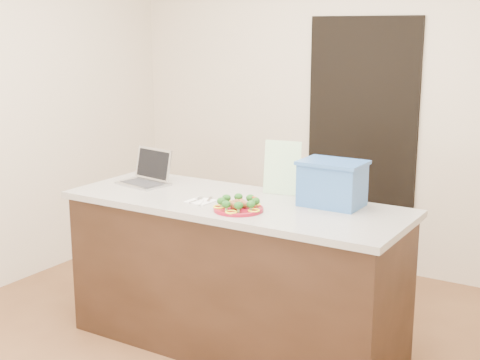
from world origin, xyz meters
The scene contains 15 objects.
room_shell centered at (0.00, 0.00, 1.62)m, with size 4.00×4.00×4.00m.
doorway centered at (0.10, 1.98, 1.00)m, with size 0.90×0.02×2.00m, color black.
island centered at (0.00, 0.25, 0.46)m, with size 2.06×0.76×0.92m.
plate centered at (0.14, 0.07, 0.93)m, with size 0.28×0.28×0.02m.
meatballs centered at (0.13, 0.08, 0.96)m, with size 0.11×0.11×0.04m.
broccoli centered at (0.14, 0.07, 0.97)m, with size 0.23×0.23×0.04m.
pepper_rings centered at (0.14, 0.07, 0.94)m, with size 0.27×0.27×0.01m.
napkin centered at (-0.16, 0.13, 0.92)m, with size 0.14×0.14×0.01m, color silver.
fork centered at (-0.18, 0.13, 0.93)m, with size 0.03×0.15×0.00m.
knife centered at (-0.13, 0.11, 0.93)m, with size 0.05×0.19×0.01m.
yogurt_bottle centered at (0.21, 0.13, 0.95)m, with size 0.04×0.04×0.08m.
laptop centered at (-0.72, 0.33, 0.98)m, with size 0.35×0.30×0.22m.
leaflet centered at (0.16, 0.54, 1.08)m, with size 0.23×0.00×0.33m, color white.
blue_box centered at (0.53, 0.45, 1.05)m, with size 0.36×0.26×0.26m.
chair centered at (-0.12, 1.13, 0.47)m, with size 0.44×0.45×0.83m.
Camera 1 is at (2.01, -2.97, 1.91)m, focal length 50.00 mm.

